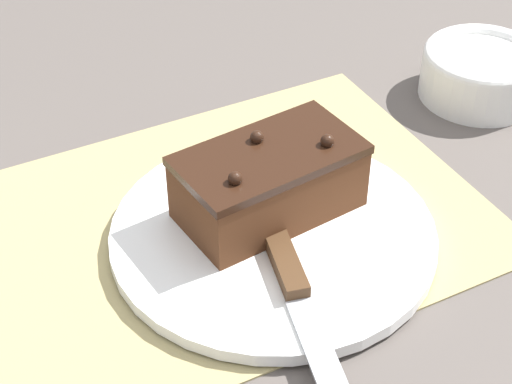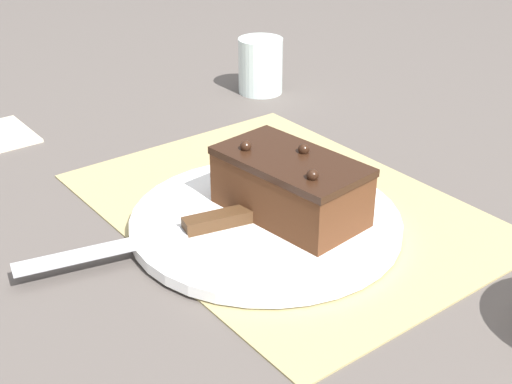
{
  "view_description": "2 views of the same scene",
  "coord_description": "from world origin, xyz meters",
  "px_view_note": "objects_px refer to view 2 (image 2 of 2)",
  "views": [
    {
      "loc": [
        0.25,
        0.53,
        0.51
      ],
      "look_at": [
        -0.02,
        0.02,
        0.04
      ],
      "focal_mm": 60.0,
      "sensor_mm": 36.0,
      "label": 1
    },
    {
      "loc": [
        -0.53,
        0.45,
        0.39
      ],
      "look_at": [
        -0.01,
        0.05,
        0.04
      ],
      "focal_mm": 50.0,
      "sensor_mm": 36.0,
      "label": 2
    }
  ],
  "objects_px": {
    "chocolate_cake": "(290,186)",
    "serving_knife": "(182,230)",
    "cake_plate": "(266,222)",
    "drinking_glass": "(260,66)"
  },
  "relations": [
    {
      "from": "chocolate_cake",
      "to": "serving_knife",
      "type": "height_order",
      "value": "chocolate_cake"
    },
    {
      "from": "chocolate_cake",
      "to": "serving_knife",
      "type": "bearing_deg",
      "value": 73.76
    },
    {
      "from": "cake_plate",
      "to": "chocolate_cake",
      "type": "height_order",
      "value": "chocolate_cake"
    },
    {
      "from": "serving_knife",
      "to": "drinking_glass",
      "type": "relative_size",
      "value": 2.85
    },
    {
      "from": "chocolate_cake",
      "to": "cake_plate",
      "type": "bearing_deg",
      "value": 70.05
    },
    {
      "from": "chocolate_cake",
      "to": "serving_knife",
      "type": "relative_size",
      "value": 0.68
    },
    {
      "from": "serving_knife",
      "to": "drinking_glass",
      "type": "xyz_separation_m",
      "value": [
        0.32,
        -0.35,
        0.02
      ]
    },
    {
      "from": "cake_plate",
      "to": "serving_knife",
      "type": "bearing_deg",
      "value": 74.84
    },
    {
      "from": "serving_knife",
      "to": "drinking_glass",
      "type": "bearing_deg",
      "value": -34.19
    },
    {
      "from": "cake_plate",
      "to": "serving_knife",
      "type": "relative_size",
      "value": 1.16
    }
  ]
}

